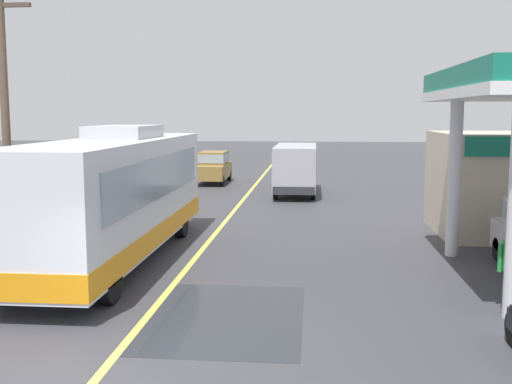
# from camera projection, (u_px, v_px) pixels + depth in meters

# --- Properties ---
(ground) EXTENTS (120.00, 120.00, 0.00)m
(ground) POSITION_uv_depth(u_px,v_px,m) (244.00, 198.00, 29.35)
(ground) COLOR #38383D
(lane_divider_stripe) EXTENTS (0.16, 50.00, 0.01)m
(lane_divider_stripe) POSITION_uv_depth(u_px,v_px,m) (230.00, 215.00, 24.41)
(lane_divider_stripe) COLOR #D8CC4C
(lane_divider_stripe) RESTS_ON ground
(wet_puddle_patch) EXTENTS (3.01, 4.44, 0.01)m
(wet_puddle_patch) POSITION_uv_depth(u_px,v_px,m) (227.00, 316.00, 12.28)
(wet_puddle_patch) COLOR #26282D
(wet_puddle_patch) RESTS_ON ground
(coach_bus_main) EXTENTS (2.60, 11.04, 3.69)m
(coach_bus_main) POSITION_uv_depth(u_px,v_px,m) (115.00, 198.00, 16.84)
(coach_bus_main) COLOR silver
(coach_bus_main) RESTS_ON ground
(minibus_opposing_lane) EXTENTS (2.04, 6.13, 2.44)m
(minibus_opposing_lane) POSITION_uv_depth(u_px,v_px,m) (296.00, 165.00, 30.80)
(minibus_opposing_lane) COLOR #A5A5AD
(minibus_opposing_lane) RESTS_ON ground
(pedestrian_near_pump) EXTENTS (0.55, 0.22, 1.66)m
(pedestrian_near_pump) POSITION_uv_depth(u_px,v_px,m) (511.00, 265.00, 12.68)
(pedestrian_near_pump) COLOR #33333F
(pedestrian_near_pump) RESTS_ON ground
(car_trailing_behind_bus) EXTENTS (1.70, 4.20, 1.82)m
(car_trailing_behind_bus) POSITION_uv_depth(u_px,v_px,m) (213.00, 166.00, 35.75)
(car_trailing_behind_bus) COLOR olive
(car_trailing_behind_bus) RESTS_ON ground
(utility_pole_roadside) EXTENTS (1.80, 0.24, 7.66)m
(utility_pole_roadside) POSITION_uv_depth(u_px,v_px,m) (5.00, 114.00, 17.71)
(utility_pole_roadside) COLOR brown
(utility_pole_roadside) RESTS_ON ground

